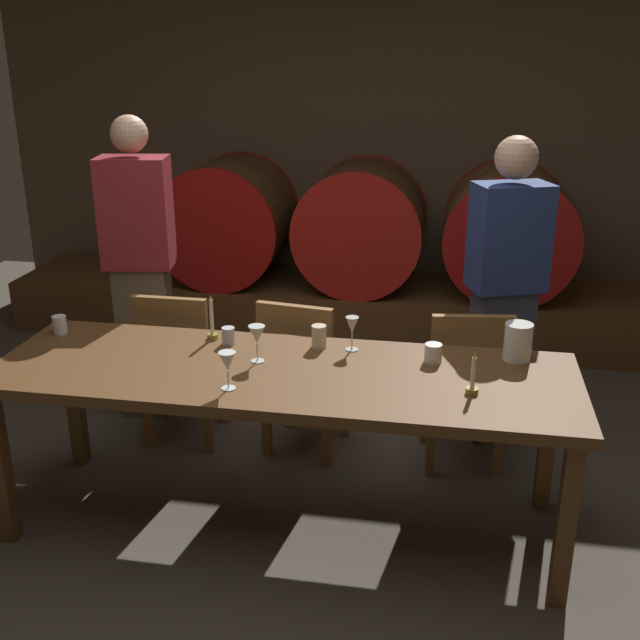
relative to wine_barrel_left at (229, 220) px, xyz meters
The scene contains 22 objects.
ground_plane 2.81m from the wine_barrel_left, 67.64° to the right, with size 7.64×7.64×0.00m, color #4C443A.
back_wall 1.26m from the wine_barrel_left, 28.29° to the left, with size 5.88×0.24×2.63m, color brown.
barrel_shelf 1.21m from the wine_barrel_left, ahead, with size 5.29×0.90×0.38m, color brown.
wine_barrel_left is the anchor object (origin of this frame).
wine_barrel_center 1.01m from the wine_barrel_left, ahead, with size 0.92×0.82×0.92m.
wine_barrel_right 2.06m from the wine_barrel_left, ahead, with size 0.92×0.82×0.92m.
dining_table 2.71m from the wine_barrel_left, 68.73° to the right, with size 2.53×0.81×0.78m.
chair_left 1.92m from the wine_barrel_left, 81.96° to the right, with size 0.40×0.40×0.88m.
chair_center 2.13m from the wine_barrel_left, 63.45° to the right, with size 0.45×0.45×0.88m.
chair_right 2.61m from the wine_barrel_left, 46.43° to the right, with size 0.45×0.45×0.88m.
guest_left 1.55m from the wine_barrel_left, 92.18° to the right, with size 0.42×0.30×1.74m.
guest_right 2.47m from the wine_barrel_left, 37.32° to the right, with size 0.44×0.36×1.67m.
candle_left 2.31m from the wine_barrel_left, 75.52° to the right, with size 0.05×0.05×0.22m.
candle_right 3.18m from the wine_barrel_left, 55.78° to the right, with size 0.05×0.05×0.18m.
pitcher 2.99m from the wine_barrel_left, 48.43° to the right, with size 0.12×0.12×0.17m.
wine_glass_left 2.87m from the wine_barrel_left, 73.62° to the right, with size 0.07×0.07×0.16m.
wine_glass_center 2.60m from the wine_barrel_left, 70.82° to the right, with size 0.07×0.07×0.17m.
wine_glass_right 2.58m from the wine_barrel_left, 61.03° to the right, with size 0.06×0.06×0.16m.
cup_far_left 2.30m from the wine_barrel_left, 94.26° to the right, with size 0.07×0.07×0.09m, color white.
cup_center_left 2.38m from the wine_barrel_left, 73.63° to the right, with size 0.06×0.06×0.08m, color silver.
cup_center_right 2.50m from the wine_barrel_left, 64.05° to the right, with size 0.07×0.07×0.11m, color beige.
cup_far_right 2.83m from the wine_barrel_left, 55.16° to the right, with size 0.08×0.08×0.08m, color white.
Camera 1 is at (0.65, -2.98, 2.12)m, focal length 42.83 mm.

